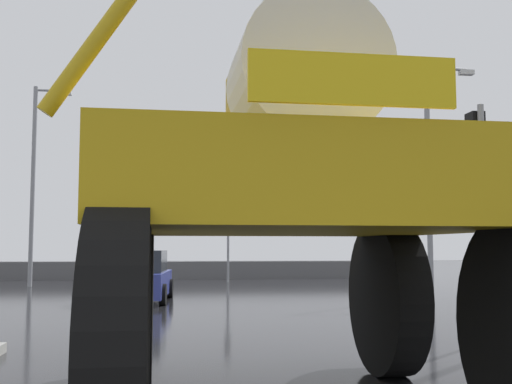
% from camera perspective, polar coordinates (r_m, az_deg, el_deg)
% --- Properties ---
extents(ground_plane, '(120.00, 120.00, 0.00)m').
position_cam_1_polar(ground_plane, '(18.78, -4.39, -9.96)').
color(ground_plane, black).
extents(oversize_sprayer, '(4.23, 5.27, 3.91)m').
position_cam_1_polar(oversize_sprayer, '(6.17, 3.42, -1.83)').
color(oversize_sprayer, black).
rests_on(oversize_sprayer, ground).
extents(sedan_ahead, '(2.08, 4.20, 1.52)m').
position_cam_1_polar(sedan_ahead, '(19.17, -10.67, -7.65)').
color(sedan_ahead, navy).
rests_on(sedan_ahead, ground).
extents(traffic_signal_near_right, '(0.24, 0.54, 4.11)m').
position_cam_1_polar(traffic_signal_near_right, '(11.76, 19.55, 2.05)').
color(traffic_signal_near_right, gray).
rests_on(traffic_signal_near_right, ground).
extents(traffic_signal_far_left, '(0.24, 0.55, 3.52)m').
position_cam_1_polar(traffic_signal_far_left, '(29.57, -2.57, -3.22)').
color(traffic_signal_far_left, gray).
rests_on(traffic_signal_far_left, ground).
extents(streetlight_far_left, '(1.57, 0.24, 8.43)m').
position_cam_1_polar(streetlight_far_left, '(27.88, -19.40, 1.43)').
color(streetlight_far_left, gray).
rests_on(streetlight_far_left, ground).
extents(streetlight_far_right, '(1.79, 0.24, 7.85)m').
position_cam_1_polar(streetlight_far_right, '(21.91, 15.72, 2.34)').
color(streetlight_far_right, gray).
rests_on(streetlight_far_right, ground).
extents(roadside_barrier, '(24.98, 0.24, 0.90)m').
position_cam_1_polar(roadside_barrier, '(32.46, -5.58, -7.10)').
color(roadside_barrier, '#59595B').
rests_on(roadside_barrier, ground).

